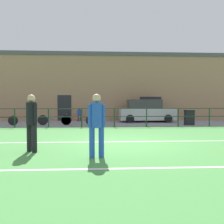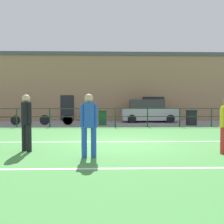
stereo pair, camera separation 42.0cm
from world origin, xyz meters
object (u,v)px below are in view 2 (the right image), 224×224
at_px(parked_car_red, 148,111).
at_px(bicycle_parked_3, 3,120).
at_px(bicycle_parked_2, 80,120).
at_px(bicycle_parked_1, 56,120).
at_px(trash_bin_0, 103,118).
at_px(player_goalkeeper, 26,119).
at_px(trash_bin_1, 191,118).
at_px(spectator_child, 82,113).
at_px(player_winger, 89,121).

xyz_separation_m(parked_car_red, bicycle_parked_3, (-10.00, -2.39, -0.47)).
height_order(bicycle_parked_2, bicycle_parked_3, bicycle_parked_3).
relative_size(bicycle_parked_1, bicycle_parked_3, 0.96).
height_order(parked_car_red, bicycle_parked_3, parked_car_red).
relative_size(bicycle_parked_2, trash_bin_0, 2.34).
relative_size(parked_car_red, bicycle_parked_1, 1.88).
distance_m(bicycle_parked_1, bicycle_parked_3, 3.48).
relative_size(bicycle_parked_1, trash_bin_0, 2.32).
xyz_separation_m(parked_car_red, trash_bin_0, (-3.47, -2.47, -0.32)).
xyz_separation_m(player_goalkeeper, bicycle_parked_2, (0.71, 8.59, -0.64)).
bearing_deg(bicycle_parked_1, trash_bin_0, -3.14).
bearing_deg(bicycle_parked_1, trash_bin_1, -2.40).
xyz_separation_m(player_goalkeeper, bicycle_parked_3, (-4.30, 8.50, -0.64)).
bearing_deg(parked_car_red, spectator_child, 170.24).
distance_m(spectator_child, trash_bin_1, 8.31).
bearing_deg(parked_car_red, player_goalkeeper, -117.62).
bearing_deg(bicycle_parked_3, trash_bin_1, -1.32).
bearing_deg(trash_bin_1, spectator_child, 154.61).
height_order(bicycle_parked_2, trash_bin_0, trash_bin_0).
height_order(player_winger, parked_car_red, player_winger).
bearing_deg(bicycle_parked_3, bicycle_parked_2, 1.00).
distance_m(bicycle_parked_1, bicycle_parked_2, 1.53).
distance_m(parked_car_red, trash_bin_1, 3.57).
relative_size(player_winger, bicycle_parked_1, 0.79).
distance_m(player_goalkeeper, trash_bin_0, 8.73).
relative_size(trash_bin_0, trash_bin_1, 0.97).
height_order(player_goalkeeper, bicycle_parked_3, player_goalkeeper).
bearing_deg(bicycle_parked_1, player_winger, -73.54).
bearing_deg(trash_bin_1, bicycle_parked_3, 178.68).
height_order(player_winger, spectator_child, player_winger).
relative_size(player_goalkeeper, trash_bin_1, 1.77).
bearing_deg(trash_bin_0, bicycle_parked_1, 176.86).
distance_m(player_goalkeeper, player_winger, 2.15).
relative_size(player_winger, parked_car_red, 0.42).
relative_size(spectator_child, trash_bin_0, 1.13).
bearing_deg(bicycle_parked_3, spectator_child, 34.13).
bearing_deg(parked_car_red, bicycle_parked_2, -155.24).
relative_size(bicycle_parked_2, trash_bin_1, 2.26).
height_order(player_winger, bicycle_parked_3, player_winger).
xyz_separation_m(bicycle_parked_2, trash_bin_0, (1.53, -0.17, 0.15)).
xyz_separation_m(spectator_child, bicycle_parked_1, (-1.36, -3.19, -0.27)).
height_order(player_winger, trash_bin_1, player_winger).
relative_size(bicycle_parked_3, trash_bin_1, 2.32).
bearing_deg(bicycle_parked_2, trash_bin_1, -2.90).
distance_m(player_winger, bicycle_parked_3, 11.29).
relative_size(player_winger, bicycle_parked_2, 0.78).
bearing_deg(bicycle_parked_1, bicycle_parked_2, -0.00).
bearing_deg(bicycle_parked_2, bicycle_parked_3, -179.00).
bearing_deg(bicycle_parked_3, trash_bin_0, -0.70).
distance_m(bicycle_parked_3, trash_bin_1, 12.35).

